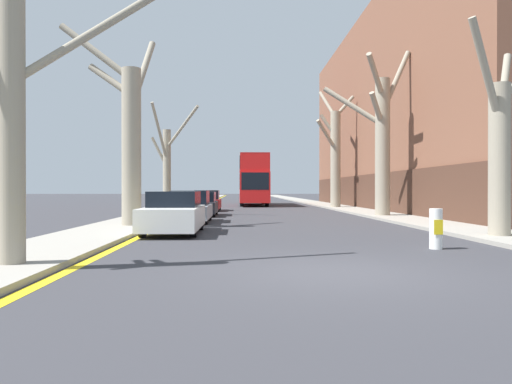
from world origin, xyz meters
TOP-DOWN VIEW (x-y plane):
  - ground_plane at (0.00, 0.00)m, footprint 300.00×300.00m
  - sidewalk_left at (-6.16, 50.00)m, footprint 2.50×120.00m
  - sidewalk_right at (6.16, 50.00)m, footprint 2.50×120.00m
  - building_facade_right at (12.40, 27.86)m, footprint 10.08×38.67m
  - kerb_line_stripe at (-4.73, 50.00)m, footprint 0.24×120.00m
  - street_tree_left_0 at (-5.85, 0.48)m, footprint 5.03×2.20m
  - street_tree_left_1 at (-5.80, 10.20)m, footprint 3.42×2.21m
  - street_tree_left_2 at (-5.80, 20.04)m, footprint 2.94×2.24m
  - street_tree_right_0 at (5.92, 5.52)m, footprint 2.94×2.04m
  - street_tree_right_1 at (5.72, 16.90)m, footprint 4.64×3.25m
  - street_tree_right_2 at (5.67, 29.16)m, footprint 3.22×3.39m
  - double_decker_bus at (-0.37, 36.93)m, footprint 2.49×11.75m
  - parked_car_0 at (-3.83, 7.89)m, footprint 1.76×4.52m
  - parked_car_1 at (-3.83, 13.45)m, footprint 1.75×4.37m
  - parked_car_2 at (-3.83, 18.89)m, footprint 1.87×4.42m
  - parked_car_3 at (-3.83, 25.16)m, footprint 1.79×4.16m
  - traffic_bollard at (3.14, 3.28)m, footprint 0.31×0.32m

SIDE VIEW (x-z plane):
  - ground_plane at x=0.00m, z-range 0.00..0.00m
  - kerb_line_stripe at x=-4.73m, z-range 0.00..0.01m
  - sidewalk_left at x=-6.16m, z-range 0.00..0.12m
  - sidewalk_right at x=6.16m, z-range 0.00..0.12m
  - traffic_bollard at x=3.14m, z-range 0.00..0.99m
  - parked_car_2 at x=-3.83m, z-range -0.03..1.29m
  - parked_car_3 at x=-3.83m, z-range -0.04..1.35m
  - parked_car_1 at x=-3.83m, z-range -0.04..1.36m
  - parked_car_0 at x=-3.83m, z-range -0.03..1.36m
  - double_decker_bus at x=-0.37m, z-range 0.29..4.72m
  - street_tree_right_0 at x=5.92m, z-range -0.42..5.76m
  - street_tree_left_2 at x=-5.80m, z-range -0.29..5.94m
  - street_tree_left_0 at x=-5.85m, z-range 0.00..6.01m
  - street_tree_left_1 at x=-5.80m, z-range -0.40..7.36m
  - street_tree_right_1 at x=5.72m, z-range -0.31..8.49m
  - street_tree_right_2 at x=5.67m, z-range -0.48..8.80m
  - building_facade_right at x=12.40m, z-range -0.01..14.44m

